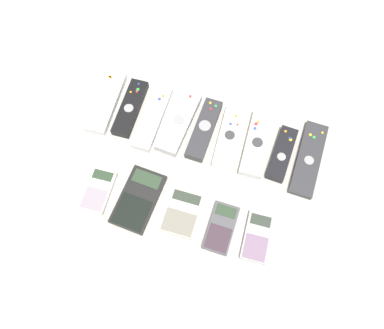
{
  "coord_description": "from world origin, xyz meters",
  "views": [
    {
      "loc": [
        0.11,
        -0.33,
        0.9
      ],
      "look_at": [
        0.0,
        0.03,
        0.01
      ],
      "focal_mm": 35.0,
      "sensor_mm": 36.0,
      "label": 1
    }
  ],
  "objects_px": {
    "remote_3": "(179,122)",
    "remote_4": "(204,129)",
    "remote_0": "(106,102)",
    "remote_5": "(229,137)",
    "remote_1": "(130,108)",
    "calculator_0": "(98,190)",
    "calculator_1": "(138,199)",
    "remote_2": "(153,117)",
    "calculator_3": "(221,228)",
    "remote_8": "(309,159)",
    "remote_6": "(257,144)",
    "remote_7": "(282,154)",
    "calculator_4": "(257,237)",
    "calculator_2": "(182,213)"
  },
  "relations": [
    {
      "from": "remote_4",
      "to": "calculator_2",
      "type": "height_order",
      "value": "remote_4"
    },
    {
      "from": "calculator_0",
      "to": "calculator_1",
      "type": "bearing_deg",
      "value": 2.32
    },
    {
      "from": "remote_2",
      "to": "calculator_0",
      "type": "height_order",
      "value": "remote_2"
    },
    {
      "from": "remote_2",
      "to": "calculator_4",
      "type": "distance_m",
      "value": 0.42
    },
    {
      "from": "calculator_2",
      "to": "calculator_1",
      "type": "bearing_deg",
      "value": 178.47
    },
    {
      "from": "remote_1",
      "to": "remote_5",
      "type": "xyz_separation_m",
      "value": [
        0.28,
        -0.0,
        -0.0
      ]
    },
    {
      "from": "remote_1",
      "to": "remote_5",
      "type": "bearing_deg",
      "value": -2.69
    },
    {
      "from": "remote_1",
      "to": "remote_3",
      "type": "relative_size",
      "value": 0.9
    },
    {
      "from": "remote_6",
      "to": "remote_7",
      "type": "distance_m",
      "value": 0.07
    },
    {
      "from": "remote_3",
      "to": "calculator_0",
      "type": "height_order",
      "value": "remote_3"
    },
    {
      "from": "calculator_3",
      "to": "calculator_0",
      "type": "bearing_deg",
      "value": -179.13
    },
    {
      "from": "remote_3",
      "to": "remote_7",
      "type": "distance_m",
      "value": 0.28
    },
    {
      "from": "calculator_4",
      "to": "remote_0",
      "type": "bearing_deg",
      "value": 151.32
    },
    {
      "from": "remote_6",
      "to": "remote_3",
      "type": "bearing_deg",
      "value": 178.07
    },
    {
      "from": "remote_5",
      "to": "remote_4",
      "type": "bearing_deg",
      "value": 177.5
    },
    {
      "from": "calculator_0",
      "to": "calculator_4",
      "type": "bearing_deg",
      "value": -2.08
    },
    {
      "from": "remote_8",
      "to": "calculator_1",
      "type": "distance_m",
      "value": 0.45
    },
    {
      "from": "calculator_2",
      "to": "calculator_3",
      "type": "bearing_deg",
      "value": -4.75
    },
    {
      "from": "calculator_2",
      "to": "remote_1",
      "type": "bearing_deg",
      "value": 132.71
    },
    {
      "from": "remote_2",
      "to": "calculator_1",
      "type": "xyz_separation_m",
      "value": [
        0.05,
        -0.23,
        -0.0
      ]
    },
    {
      "from": "remote_2",
      "to": "remote_4",
      "type": "height_order",
      "value": "remote_4"
    },
    {
      "from": "remote_4",
      "to": "calculator_2",
      "type": "distance_m",
      "value": 0.23
    },
    {
      "from": "remote_3",
      "to": "remote_5",
      "type": "xyz_separation_m",
      "value": [
        0.14,
        -0.0,
        -0.0
      ]
    },
    {
      "from": "remote_6",
      "to": "remote_7",
      "type": "height_order",
      "value": "remote_6"
    },
    {
      "from": "remote_7",
      "to": "calculator_2",
      "type": "relative_size",
      "value": 1.35
    },
    {
      "from": "remote_0",
      "to": "calculator_2",
      "type": "xyz_separation_m",
      "value": [
        0.3,
        -0.24,
        -0.0
      ]
    },
    {
      "from": "remote_2",
      "to": "remote_7",
      "type": "distance_m",
      "value": 0.36
    },
    {
      "from": "remote_2",
      "to": "calculator_3",
      "type": "distance_m",
      "value": 0.35
    },
    {
      "from": "remote_0",
      "to": "remote_5",
      "type": "bearing_deg",
      "value": -3.72
    },
    {
      "from": "calculator_0",
      "to": "remote_8",
      "type": "bearing_deg",
      "value": 23.83
    },
    {
      "from": "calculator_1",
      "to": "calculator_0",
      "type": "bearing_deg",
      "value": -171.3
    },
    {
      "from": "remote_5",
      "to": "remote_7",
      "type": "relative_size",
      "value": 1.18
    },
    {
      "from": "calculator_1",
      "to": "remote_0",
      "type": "bearing_deg",
      "value": 131.52
    },
    {
      "from": "remote_8",
      "to": "calculator_0",
      "type": "relative_size",
      "value": 1.84
    },
    {
      "from": "remote_7",
      "to": "calculator_4",
      "type": "height_order",
      "value": "remote_7"
    },
    {
      "from": "remote_4",
      "to": "calculator_0",
      "type": "height_order",
      "value": "remote_4"
    },
    {
      "from": "remote_0",
      "to": "remote_8",
      "type": "xyz_separation_m",
      "value": [
        0.57,
        0.0,
        -0.0
      ]
    },
    {
      "from": "remote_3",
      "to": "remote_4",
      "type": "relative_size",
      "value": 1.09
    },
    {
      "from": "remote_5",
      "to": "calculator_4",
      "type": "bearing_deg",
      "value": -63.71
    },
    {
      "from": "remote_4",
      "to": "remote_8",
      "type": "height_order",
      "value": "remote_4"
    },
    {
      "from": "remote_5",
      "to": "calculator_4",
      "type": "xyz_separation_m",
      "value": [
        0.13,
        -0.24,
        -0.0
      ]
    },
    {
      "from": "calculator_0",
      "to": "calculator_3",
      "type": "xyz_separation_m",
      "value": [
        0.32,
        0.0,
        -0.0
      ]
    },
    {
      "from": "remote_5",
      "to": "calculator_0",
      "type": "bearing_deg",
      "value": -141.4
    },
    {
      "from": "remote_3",
      "to": "remote_8",
      "type": "height_order",
      "value": "remote_3"
    },
    {
      "from": "remote_2",
      "to": "remote_3",
      "type": "distance_m",
      "value": 0.07
    },
    {
      "from": "remote_6",
      "to": "calculator_2",
      "type": "distance_m",
      "value": 0.27
    },
    {
      "from": "remote_3",
      "to": "remote_4",
      "type": "height_order",
      "value": "remote_4"
    },
    {
      "from": "remote_5",
      "to": "calculator_1",
      "type": "height_order",
      "value": "remote_5"
    },
    {
      "from": "remote_6",
      "to": "calculator_4",
      "type": "xyz_separation_m",
      "value": [
        0.06,
        -0.24,
        -0.0
      ]
    },
    {
      "from": "remote_4",
      "to": "remote_1",
      "type": "bearing_deg",
      "value": -179.61
    }
  ]
}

